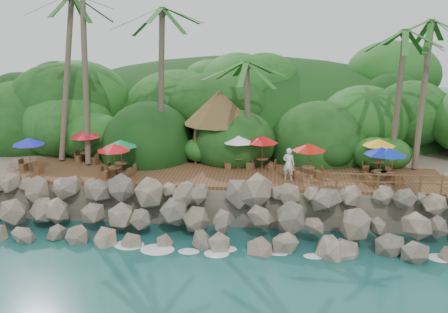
# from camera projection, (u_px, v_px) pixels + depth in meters

# --- Properties ---
(ground) EXTENTS (140.00, 140.00, 0.00)m
(ground) POSITION_uv_depth(u_px,v_px,m) (211.00, 253.00, 25.49)
(ground) COLOR #19514F
(ground) RESTS_ON ground
(land_base) EXTENTS (32.00, 25.20, 2.10)m
(land_base) POSITION_uv_depth(u_px,v_px,m) (237.00, 153.00, 40.60)
(land_base) COLOR gray
(land_base) RESTS_ON ground
(jungle_hill) EXTENTS (44.80, 28.00, 15.40)m
(jungle_hill) POSITION_uv_depth(u_px,v_px,m) (243.00, 144.00, 48.07)
(jungle_hill) COLOR #143811
(jungle_hill) RESTS_ON ground
(seawall) EXTENTS (29.00, 4.00, 2.30)m
(seawall) POSITION_uv_depth(u_px,v_px,m) (216.00, 216.00, 27.12)
(seawall) COLOR gray
(seawall) RESTS_ON ground
(terrace) EXTENTS (26.00, 5.00, 0.20)m
(terrace) POSITION_uv_depth(u_px,v_px,m) (224.00, 176.00, 30.69)
(terrace) COLOR brown
(terrace) RESTS_ON land_base
(jungle_foliage) EXTENTS (44.00, 16.00, 12.00)m
(jungle_foliage) POSITION_uv_depth(u_px,v_px,m) (236.00, 169.00, 39.91)
(jungle_foliage) COLOR #143811
(jungle_foliage) RESTS_ON ground
(foam_line) EXTENTS (25.20, 0.80, 0.06)m
(foam_line) POSITION_uv_depth(u_px,v_px,m) (212.00, 249.00, 25.77)
(foam_line) COLOR white
(foam_line) RESTS_ON ground
(palms) EXTENTS (28.48, 6.91, 13.78)m
(palms) POSITION_uv_depth(u_px,v_px,m) (227.00, 13.00, 30.75)
(palms) COLOR brown
(palms) RESTS_ON ground
(palapa) EXTENTS (4.70, 4.70, 4.60)m
(palapa) POSITION_uv_depth(u_px,v_px,m) (219.00, 107.00, 33.26)
(palapa) COLOR brown
(palapa) RESTS_ON ground
(dining_clusters) EXTENTS (23.11, 5.16, 2.12)m
(dining_clusters) POSITION_uv_depth(u_px,v_px,m) (219.00, 145.00, 30.38)
(dining_clusters) COLOR brown
(dining_clusters) RESTS_ON terrace
(railing) EXTENTS (7.20, 0.10, 1.00)m
(railing) POSITION_uv_depth(u_px,v_px,m) (399.00, 181.00, 27.27)
(railing) COLOR brown
(railing) RESTS_ON terrace
(waiter) EXTENTS (0.78, 0.62, 1.89)m
(waiter) POSITION_uv_depth(u_px,v_px,m) (289.00, 164.00, 29.33)
(waiter) COLOR white
(waiter) RESTS_ON terrace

